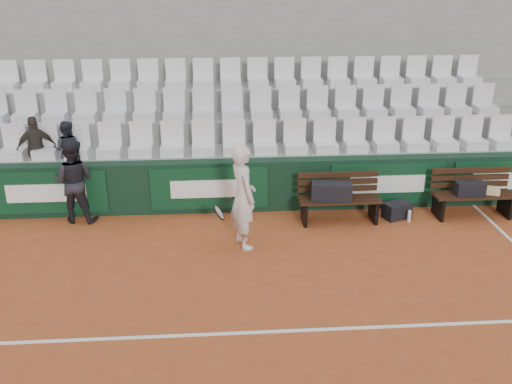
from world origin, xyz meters
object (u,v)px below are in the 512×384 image
tennis_player (243,197)px  ball_kid (74,181)px  sports_bag_right (470,189)px  sports_bag_left (331,191)px  water_bottle_near (305,213)px  water_bottle_far (409,216)px  bench_right (472,205)px  spectator_c (65,127)px  spectator_b (33,125)px  bench_left (339,210)px  sports_bag_ground (397,210)px

tennis_player → ball_kid: 3.26m
sports_bag_right → ball_kid: ball_kid is taller
sports_bag_left → water_bottle_near: bearing=161.3°
water_bottle_far → bench_right: bearing=8.3°
bench_right → spectator_c: bearing=171.6°
sports_bag_right → tennis_player: size_ratio=0.29×
sports_bag_right → spectator_c: (-7.52, 1.16, 1.00)m
sports_bag_left → spectator_c: 5.15m
sports_bag_left → bench_right: bearing=1.5°
water_bottle_near → spectator_b: size_ratio=0.19×
ball_kid → tennis_player: bearing=165.6°
ball_kid → bench_left: bearing=-176.8°
sports_bag_ground → tennis_player: (-2.93, -0.91, 0.74)m
bench_left → spectator_b: (-5.65, 1.18, 1.40)m
water_bottle_far → bench_left: bearing=174.0°
sports_bag_left → sports_bag_ground: size_ratio=1.47×
water_bottle_near → spectator_c: bearing=166.8°
bench_left → bench_right: (2.55, 0.05, 0.00)m
bench_right → bench_left: bearing=-178.9°
tennis_player → ball_kid: tennis_player is taller
bench_left → bench_right: bearing=1.1°
ball_kid → sports_bag_ground: bearing=-175.3°
bench_right → sports_bag_ground: bearing=179.2°
water_bottle_far → tennis_player: bearing=-167.1°
sports_bag_right → water_bottle_far: 1.25m
sports_bag_right → sports_bag_ground: (-1.33, 0.05, -0.42)m
sports_bag_left → water_bottle_near: (-0.45, 0.15, -0.49)m
bench_right → water_bottle_near: bench_right is taller
bench_left → spectator_b: size_ratio=1.21×
bench_left → ball_kid: ball_kid is taller
sports_bag_ground → sports_bag_left: bearing=-176.0°
water_bottle_far → spectator_b: spectator_b is taller
spectator_b → spectator_c: size_ratio=1.08×
sports_bag_right → spectator_b: bearing=171.9°
bench_right → water_bottle_far: bearing=-171.7°
sports_bag_left → tennis_player: (-1.65, -0.82, 0.28)m
ball_kid → spectator_b: 1.42m
water_bottle_far → spectator_c: bearing=168.4°
water_bottle_far → ball_kid: ball_kid is taller
bench_left → sports_bag_right: sports_bag_right is taller
tennis_player → spectator_c: size_ratio=1.55×
water_bottle_near → water_bottle_far: (1.90, -0.27, -0.01)m
water_bottle_far → ball_kid: 6.18m
water_bottle_near → spectator_b: (-5.04, 1.04, 1.50)m
water_bottle_near → bench_right: bearing=-1.5°
spectator_b → spectator_c: 0.58m
sports_bag_ground → sports_bag_right: bearing=-2.3°
sports_bag_ground → spectator_b: 7.02m
bench_left → sports_bag_right: 2.47m
water_bottle_near → spectator_b: spectator_b is taller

